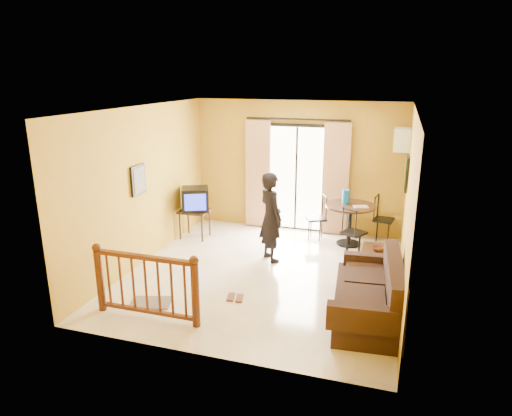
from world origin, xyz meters
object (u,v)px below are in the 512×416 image
(coffee_table, at_px, (377,260))
(standing_person, at_px, (271,217))
(television, at_px, (195,199))
(sofa, at_px, (372,297))
(dining_table, at_px, (350,213))

(coffee_table, xyz_separation_m, standing_person, (-1.91, 0.12, 0.54))
(television, relative_size, sofa, 0.35)
(sofa, bearing_deg, coffee_table, 85.59)
(coffee_table, bearing_deg, dining_table, 114.44)
(dining_table, height_order, standing_person, standing_person)
(coffee_table, height_order, standing_person, standing_person)
(television, xyz_separation_m, standing_person, (1.81, -0.68, -0.01))
(sofa, distance_m, standing_person, 2.57)
(coffee_table, bearing_deg, television, 167.86)
(dining_table, bearing_deg, television, -169.84)
(dining_table, height_order, sofa, sofa)
(coffee_table, bearing_deg, standing_person, 176.30)
(sofa, bearing_deg, standing_person, 134.94)
(coffee_table, relative_size, sofa, 0.48)
(dining_table, xyz_separation_m, sofa, (0.63, -2.86, -0.32))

